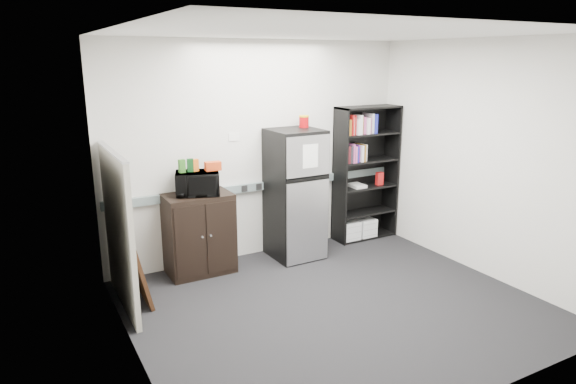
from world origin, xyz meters
The scene contains 18 objects.
floor centered at (0.00, 0.00, 0.00)m, with size 4.00×4.00×0.00m, color black.
wall_back centered at (0.00, 1.75, 1.35)m, with size 4.00×0.02×2.70m, color silver.
wall_right centered at (2.00, 0.00, 1.35)m, with size 0.02×3.50×2.70m, color silver.
wall_left centered at (-2.00, 0.00, 1.35)m, with size 0.02×3.50×2.70m, color silver.
ceiling centered at (0.00, 0.00, 2.70)m, with size 4.00×3.50×0.02m, color white.
electrical_raceway centered at (0.00, 1.72, 0.90)m, with size 3.92×0.05×0.10m, color slate.
wall_note centered at (-0.35, 1.74, 1.55)m, with size 0.14×0.00×0.10m, color white.
bookshelf centered at (1.51, 1.57, 0.97)m, with size 0.90×0.34×1.85m.
cubicle_partition centered at (-1.90, 1.08, 0.81)m, with size 0.06×1.30×1.62m.
cabinet centered at (-0.92, 1.50, 0.48)m, with size 0.77×0.51×0.96m.
microwave centered at (-0.92, 1.48, 1.09)m, with size 0.49×0.33×0.27m, color black.
snack_box_a centered at (-1.08, 1.52, 1.30)m, with size 0.07×0.05×0.15m, color #275B1A.
snack_box_b centered at (-0.99, 1.52, 1.30)m, with size 0.07×0.05×0.15m, color #0C3612.
snack_box_c centered at (-0.93, 1.52, 1.30)m, with size 0.07×0.05×0.14m, color #C65712.
snack_bag centered at (-0.74, 1.47, 1.28)m, with size 0.18×0.10×0.10m, color #BF3A13.
refrigerator centered at (0.32, 1.42, 0.82)m, with size 0.62×0.65×1.63m.
coffee_can centered at (0.52, 1.55, 1.72)m, with size 0.12×0.12×0.17m.
framed_poster centered at (-1.77, 1.12, 0.44)m, with size 0.22×0.68×0.87m.
Camera 1 is at (-2.75, -3.99, 2.48)m, focal length 32.00 mm.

